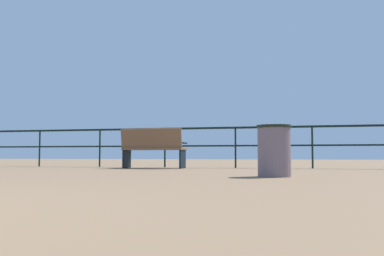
{
  "coord_description": "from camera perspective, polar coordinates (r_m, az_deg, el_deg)",
  "views": [
    {
      "loc": [
        3.38,
        -1.08,
        0.32
      ],
      "look_at": [
        0.85,
        8.94,
        0.97
      ],
      "focal_mm": 40.03,
      "sensor_mm": 36.0,
      "label": 1
    }
  ],
  "objects": [
    {
      "name": "trash_bin",
      "position": [
        6.36,
        10.88,
        -3.0
      ],
      "size": [
        0.5,
        0.5,
        0.75
      ],
      "color": "slate",
      "rests_on": "ground_plane"
    },
    {
      "name": "pier_railing",
      "position": [
        11.06,
        -3.63,
        -1.37
      ],
      "size": [
        25.7,
        0.05,
        1.02
      ],
      "color": "black",
      "rests_on": "ground_plane"
    },
    {
      "name": "bench_near_left",
      "position": [
        10.22,
        -5.21,
        -2.5
      ],
      "size": [
        1.49,
        0.7,
        0.94
      ],
      "color": "brown",
      "rests_on": "ground_plane"
    }
  ]
}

